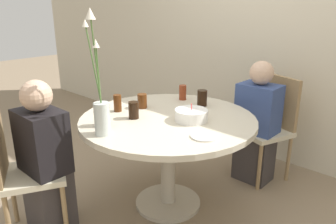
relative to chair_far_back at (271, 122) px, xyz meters
name	(u,v)px	position (x,y,z in m)	size (l,w,h in m)	color
ground_plane	(168,204)	(-0.35, -0.98, -0.53)	(16.00, 16.00, 0.00)	#89755B
wall_back	(264,29)	(-0.35, 0.40, 0.77)	(8.00, 0.05, 2.60)	beige
dining_table	(168,133)	(-0.35, -0.98, 0.09)	(1.29, 1.29, 0.74)	beige
chair_far_back	(271,122)	(0.00, 0.00, 0.00)	(0.51, 0.51, 0.93)	beige
chair_near_front	(19,165)	(-0.83, -1.90, 0.00)	(0.54, 0.54, 0.93)	beige
birthday_cake	(191,115)	(-0.18, -0.92, 0.25)	(0.23, 0.23, 0.13)	white
flower_vase	(100,105)	(-0.42, -1.51, 0.41)	(0.16, 0.16, 0.78)	silver
side_plate	(204,136)	(0.07, -1.10, 0.22)	(0.17, 0.17, 0.01)	silver
drink_glass_0	(183,92)	(-0.57, -0.55, 0.28)	(0.06, 0.06, 0.13)	maroon
drink_glass_1	(202,98)	(-0.33, -0.58, 0.28)	(0.08, 0.08, 0.13)	black
drink_glass_2	(142,101)	(-0.65, -0.95, 0.27)	(0.07, 0.07, 0.11)	#51280F
drink_glass_3	(118,103)	(-0.73, -1.14, 0.28)	(0.06, 0.06, 0.13)	#51280F
drink_glass_4	(102,116)	(-0.56, -1.41, 0.28)	(0.08, 0.08, 0.14)	black
drink_glass_5	(134,110)	(-0.52, -1.16, 0.27)	(0.07, 0.07, 0.12)	black
person_boy	(257,126)	(-0.05, -0.15, -0.02)	(0.34, 0.24, 1.09)	#383333
person_guest	(45,164)	(-0.75, -1.75, -0.02)	(0.34, 0.24, 1.09)	#383333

